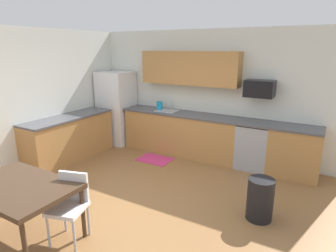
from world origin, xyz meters
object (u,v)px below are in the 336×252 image
at_px(microwave, 260,89).
at_px(trash_bin, 260,199).
at_px(refrigerator, 117,108).
at_px(kettle, 160,106).
at_px(oven_range, 254,146).
at_px(dining_table, 18,189).
at_px(chair_near_table, 70,202).

distance_m(microwave, trash_bin, 2.32).
bearing_deg(refrigerator, microwave, 3.05).
distance_m(refrigerator, kettle, 1.19).
height_order(oven_range, dining_table, oven_range).
relative_size(dining_table, trash_bin, 2.33).
distance_m(refrigerator, dining_table, 3.88).
bearing_deg(chair_near_table, kettle, 103.40).
bearing_deg(kettle, refrigerator, -173.69).
distance_m(dining_table, trash_bin, 3.13).
relative_size(oven_range, dining_table, 0.65).
relative_size(oven_range, chair_near_table, 1.07).
xyz_separation_m(dining_table, chair_near_table, (0.53, 0.31, -0.17)).
distance_m(refrigerator, microwave, 3.46).
distance_m(oven_range, trash_bin, 1.85).
xyz_separation_m(oven_range, chair_near_table, (-1.39, -3.36, 0.05)).
bearing_deg(microwave, dining_table, -117.05).
height_order(dining_table, chair_near_table, chair_near_table).
height_order(trash_bin, kettle, kettle).
bearing_deg(refrigerator, chair_near_table, -58.78).
bearing_deg(refrigerator, kettle, 6.31).
relative_size(microwave, kettle, 2.70).
height_order(microwave, trash_bin, microwave).
height_order(dining_table, trash_bin, dining_table).
xyz_separation_m(microwave, chair_near_table, (-1.39, -3.46, -1.06)).
distance_m(refrigerator, chair_near_table, 3.86).
distance_m(oven_range, microwave, 1.12).
bearing_deg(microwave, trash_bin, -73.91).
bearing_deg(oven_range, chair_near_table, -112.51).
height_order(refrigerator, trash_bin, refrigerator).
distance_m(dining_table, chair_near_table, 0.64).
xyz_separation_m(refrigerator, oven_range, (3.38, 0.08, -0.42)).
xyz_separation_m(microwave, trash_bin, (0.54, -1.86, -1.27)).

